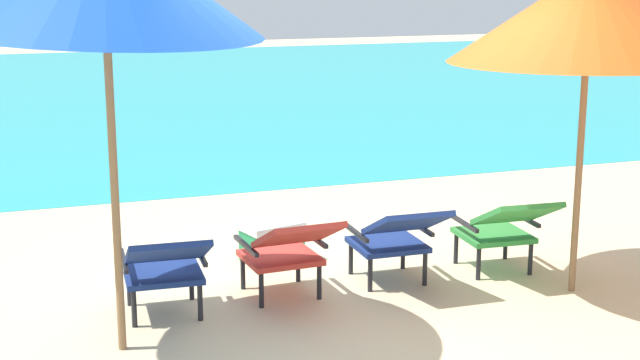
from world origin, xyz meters
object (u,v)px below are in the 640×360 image
(cooler_box, at_px, (272,241))
(lounge_chair_far_right, at_px, (504,226))
(lounge_chair_far_left, at_px, (165,265))
(lounge_chair_near_right, at_px, (397,235))
(beach_umbrella_right, at_px, (589,14))
(lounge_chair_near_left, at_px, (289,248))

(cooler_box, bearing_deg, lounge_chair_far_right, -31.89)
(lounge_chair_far_left, height_order, lounge_chair_near_right, same)
(lounge_chair_far_right, relative_size, beach_umbrella_right, 0.33)
(lounge_chair_far_right, height_order, cooler_box, lounge_chair_far_right)
(lounge_chair_near_right, xyz_separation_m, lounge_chair_far_right, (0.88, -0.04, 0.00))
(lounge_chair_near_left, relative_size, lounge_chair_far_right, 0.99)
(lounge_chair_far_left, distance_m, lounge_chair_near_left, 0.90)
(lounge_chair_near_left, xyz_separation_m, lounge_chair_near_right, (0.85, 0.04, 0.00))
(cooler_box, bearing_deg, lounge_chair_far_left, -134.70)
(lounge_chair_near_right, distance_m, beach_umbrella_right, 2.07)
(lounge_chair_far_left, height_order, lounge_chair_near_left, same)
(lounge_chair_near_left, distance_m, cooler_box, 1.01)
(lounge_chair_near_right, relative_size, beach_umbrella_right, 0.32)
(lounge_chair_far_left, xyz_separation_m, lounge_chair_far_right, (2.63, 0.09, 0.00))
(lounge_chair_near_right, bearing_deg, beach_umbrella_right, -22.98)
(lounge_chair_far_right, distance_m, beach_umbrella_right, 1.71)
(beach_umbrella_right, height_order, cooler_box, beach_umbrella_right)
(lounge_chair_far_left, distance_m, beach_umbrella_right, 3.38)
(lounge_chair_far_left, bearing_deg, lounge_chair_near_left, 5.98)
(lounge_chair_far_left, bearing_deg, beach_umbrella_right, -7.34)
(lounge_chair_near_left, distance_m, beach_umbrella_right, 2.65)
(cooler_box, bearing_deg, lounge_chair_near_left, -99.43)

